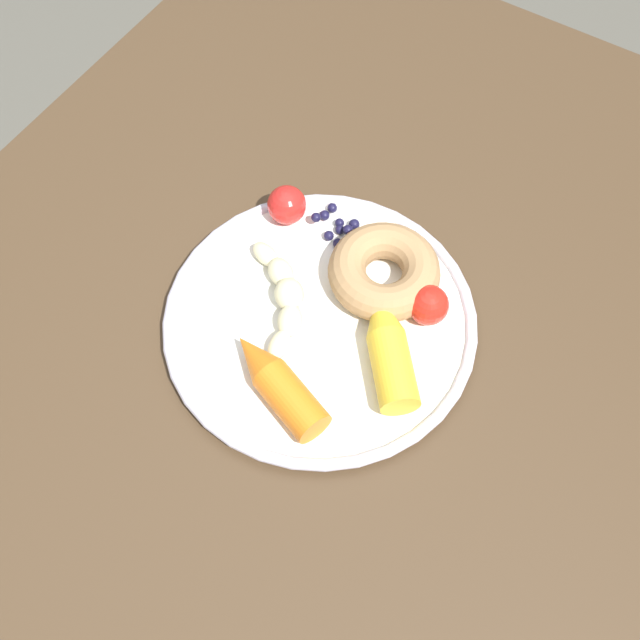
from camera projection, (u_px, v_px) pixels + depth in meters
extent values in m
plane|color=#565349|center=(303.00, 531.00, 1.43)|extent=(6.00, 6.00, 0.00)
cube|color=#473421|center=(290.00, 349.00, 0.81)|extent=(1.16, 0.84, 0.03)
cube|color=#4B2E24|center=(285.00, 133.00, 1.44)|extent=(0.05, 0.05, 0.70)
cylinder|color=white|center=(320.00, 323.00, 0.80)|extent=(0.30, 0.30, 0.01)
torus|color=silver|center=(320.00, 320.00, 0.80)|extent=(0.32, 0.32, 0.01)
ellipsoid|color=beige|center=(282.00, 347.00, 0.77)|extent=(0.04, 0.03, 0.02)
ellipsoid|color=beige|center=(290.00, 321.00, 0.78)|extent=(0.04, 0.04, 0.02)
ellipsoid|color=beige|center=(289.00, 294.00, 0.79)|extent=(0.05, 0.05, 0.03)
ellipsoid|color=beige|center=(281.00, 272.00, 0.81)|extent=(0.04, 0.04, 0.02)
ellipsoid|color=beige|center=(266.00, 254.00, 0.82)|extent=(0.03, 0.04, 0.02)
cylinder|color=orange|center=(292.00, 401.00, 0.73)|extent=(0.06, 0.08, 0.04)
cone|color=orange|center=(254.00, 355.00, 0.76)|extent=(0.05, 0.06, 0.04)
cylinder|color=yellow|center=(393.00, 371.00, 0.75)|extent=(0.08, 0.08, 0.04)
cone|color=yellow|center=(381.00, 313.00, 0.78)|extent=(0.06, 0.06, 0.04)
torus|color=#A98052|center=(384.00, 271.00, 0.80)|extent=(0.16, 0.16, 0.04)
sphere|color=#191638|center=(340.00, 223.00, 0.85)|extent=(0.01, 0.01, 0.01)
sphere|color=#191638|center=(324.00, 215.00, 0.85)|extent=(0.01, 0.01, 0.01)
sphere|color=#191638|center=(340.00, 230.00, 0.84)|extent=(0.01, 0.01, 0.01)
sphere|color=#191638|center=(332.00, 208.00, 0.86)|extent=(0.01, 0.01, 0.01)
sphere|color=#191638|center=(354.00, 224.00, 0.85)|extent=(0.01, 0.01, 0.01)
sphere|color=#191638|center=(329.00, 236.00, 0.84)|extent=(0.01, 0.01, 0.01)
sphere|color=#191638|center=(338.00, 243.00, 0.84)|extent=(0.01, 0.01, 0.01)
sphere|color=#191638|center=(348.00, 230.00, 0.83)|extent=(0.01, 0.01, 0.01)
sphere|color=#191638|center=(316.00, 217.00, 0.84)|extent=(0.01, 0.01, 0.01)
sphere|color=red|center=(287.00, 205.00, 0.84)|extent=(0.04, 0.04, 0.04)
sphere|color=red|center=(428.00, 305.00, 0.78)|extent=(0.04, 0.04, 0.04)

